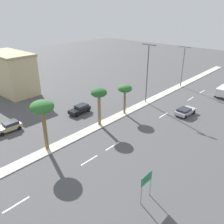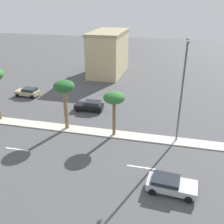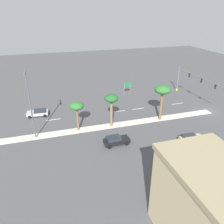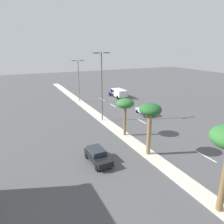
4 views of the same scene
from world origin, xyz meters
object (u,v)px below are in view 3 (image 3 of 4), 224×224
object	(u,v)px
directional_road_sign	(127,86)
sedan_black_trailing	(116,140)
palm_tree_left	(163,91)
palm_tree_mid	(111,100)
sedan_silver_near	(38,113)
sedan_tan_rear	(191,139)
street_lamp_right	(30,101)
traffic_signal_gantry	(190,80)
palm_tree_leading	(77,107)

from	to	relation	value
directional_road_sign	sedan_black_trailing	size ratio (longest dim) A/B	0.74
palm_tree_left	palm_tree_mid	world-z (taller)	palm_tree_left
directional_road_sign	palm_tree_left	world-z (taller)	palm_tree_left
sedan_silver_near	sedan_tan_rear	xyz separation A→B (m)	(-17.71, -23.82, 0.07)
palm_tree_left	street_lamp_right	distance (m)	23.31
sedan_silver_near	traffic_signal_gantry	bearing A→B (deg)	-89.46
palm_tree_mid	sedan_black_trailing	xyz separation A→B (m)	(-6.01, 1.06, -4.48)
palm_tree_left	street_lamp_right	bearing A→B (deg)	89.80
street_lamp_right	palm_tree_mid	bearing A→B (deg)	-89.37
sedan_black_trailing	sedan_tan_rear	world-z (taller)	sedan_black_trailing
traffic_signal_gantry	sedan_silver_near	distance (m)	35.62
directional_road_sign	street_lamp_right	world-z (taller)	street_lamp_right
palm_tree_leading	sedan_tan_rear	size ratio (longest dim) A/B	1.37
palm_tree_leading	sedan_tan_rear	distance (m)	19.75
palm_tree_leading	sedan_tan_rear	xyz separation A→B (m)	(-9.38, -16.94, -3.88)
directional_road_sign	traffic_signal_gantry	bearing A→B (deg)	-113.35
sedan_black_trailing	sedan_tan_rear	bearing A→B (deg)	-104.76
palm_tree_mid	street_lamp_right	size ratio (longest dim) A/B	0.54
traffic_signal_gantry	palm_tree_left	world-z (taller)	palm_tree_left
palm_tree_leading	sedan_tan_rear	bearing A→B (deg)	-118.96
palm_tree_mid	directional_road_sign	bearing A→B (deg)	-30.09
sedan_silver_near	directional_road_sign	bearing A→B (deg)	-73.77
traffic_signal_gantry	street_lamp_right	size ratio (longest dim) A/B	1.59
palm_tree_mid	sedan_silver_near	distance (m)	16.24
traffic_signal_gantry	sedan_tan_rear	distance (m)	21.75
palm_tree_leading	street_lamp_right	size ratio (longest dim) A/B	0.47
palm_tree_left	street_lamp_right	xyz separation A→B (m)	(0.08, 23.30, 0.68)
palm_tree_left	sedan_black_trailing	xyz separation A→B (m)	(-5.78, 10.93, -5.22)
palm_tree_leading	palm_tree_mid	bearing A→B (deg)	-92.22
directional_road_sign	palm_tree_mid	xyz separation A→B (m)	(-14.87, 8.61, 2.97)
traffic_signal_gantry	street_lamp_right	xyz separation A→B (m)	(-9.06, 35.85, 2.41)
palm_tree_mid	sedan_tan_rear	xyz separation A→B (m)	(-9.14, -10.80, -4.49)
directional_road_sign	sedan_tan_rear	distance (m)	24.15
traffic_signal_gantry	palm_tree_left	size ratio (longest dim) A/B	2.59
palm_tree_left	sedan_tan_rear	size ratio (longest dim) A/B	1.77
palm_tree_mid	sedan_black_trailing	bearing A→B (deg)	169.99
palm_tree_mid	sedan_tan_rear	bearing A→B (deg)	-130.23
palm_tree_left	palm_tree_mid	xyz separation A→B (m)	(0.23, 9.87, -0.74)
street_lamp_right	palm_tree_left	bearing A→B (deg)	-90.20
sedan_silver_near	sedan_tan_rear	world-z (taller)	sedan_tan_rear
directional_road_sign	sedan_tan_rear	world-z (taller)	directional_road_sign
palm_tree_mid	palm_tree_leading	size ratio (longest dim) A/B	1.15
sedan_black_trailing	palm_tree_mid	bearing A→B (deg)	-10.01
traffic_signal_gantry	palm_tree_mid	distance (m)	24.15
palm_tree_leading	traffic_signal_gantry	bearing A→B (deg)	-73.12
traffic_signal_gantry	sedan_silver_near	world-z (taller)	traffic_signal_gantry
palm_tree_mid	sedan_silver_near	world-z (taller)	palm_tree_mid
sedan_tan_rear	palm_tree_mid	bearing A→B (deg)	49.77
sedan_black_trailing	street_lamp_right	bearing A→B (deg)	64.63
traffic_signal_gantry	directional_road_sign	world-z (taller)	traffic_signal_gantry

